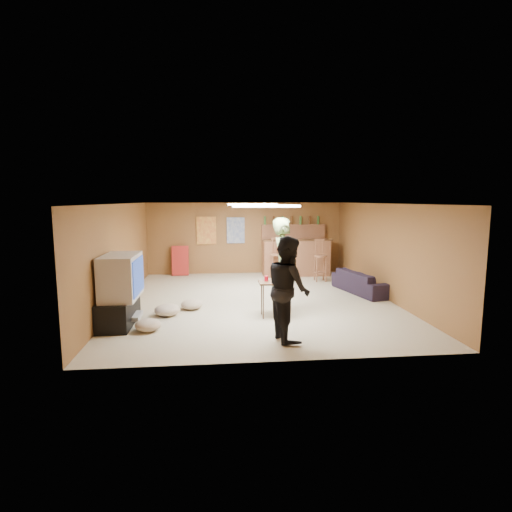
{
  "coord_description": "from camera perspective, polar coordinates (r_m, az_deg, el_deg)",
  "views": [
    {
      "loc": [
        -0.92,
        -8.85,
        2.28
      ],
      "look_at": [
        0.0,
        0.2,
        1.0
      ],
      "focal_mm": 28.0,
      "sensor_mm": 36.0,
      "label": 1
    }
  ],
  "objects": [
    {
      "name": "tv_body",
      "position": [
        7.68,
        -18.74,
        -2.78
      ],
      "size": [
        0.6,
        1.1,
        0.8
      ],
      "primitive_type": "cube",
      "color": "#B2B2B7",
      "rests_on": "tv_stand"
    },
    {
      "name": "sofa",
      "position": [
        10.26,
        15.02,
        -3.58
      ],
      "size": [
        1.11,
        1.95,
        0.54
      ],
      "primitive_type": "imported",
      "rotation": [
        0.0,
        0.0,
        1.8
      ],
      "color": "black",
      "rests_on": "ground"
    },
    {
      "name": "cup_blue",
      "position": [
        7.91,
        3.32,
        -3.15
      ],
      "size": [
        0.1,
        0.1,
        0.11
      ],
      "primitive_type": "cylinder",
      "rotation": [
        0.0,
        0.0,
        -0.33
      ],
      "color": "navy",
      "rests_on": "tray_table"
    },
    {
      "name": "bar_lip",
      "position": [
        11.86,
        6.0,
        2.25
      ],
      "size": [
        2.1,
        0.12,
        0.05
      ],
      "primitive_type": "cube",
      "color": "#412714",
      "rests_on": "bar_counter"
    },
    {
      "name": "cushion_near_tv",
      "position": [
        8.2,
        -12.55,
        -7.52
      ],
      "size": [
        0.56,
        0.56,
        0.23
      ],
      "primitive_type": "ellipsoid",
      "rotation": [
        0.0,
        0.0,
        0.1
      ],
      "color": "tan",
      "rests_on": "ground"
    },
    {
      "name": "folding_chair_stack",
      "position": [
        12.34,
        -10.76,
        -0.66
      ],
      "size": [
        0.5,
        0.26,
        0.91
      ],
      "primitive_type": "cube",
      "rotation": [
        -0.14,
        0.0,
        0.0
      ],
      "color": "red",
      "rests_on": "ground"
    },
    {
      "name": "ground",
      "position": [
        9.19,
        0.13,
        -6.36
      ],
      "size": [
        7.0,
        7.0,
        0.0
      ],
      "primitive_type": "plane",
      "color": "#B6A98B",
      "rests_on": "ground"
    },
    {
      "name": "person_black",
      "position": [
        6.54,
        4.63,
        -4.62
      ],
      "size": [
        0.78,
        0.93,
        1.71
      ],
      "primitive_type": "imported",
      "rotation": [
        0.0,
        0.0,
        1.75
      ],
      "color": "black",
      "rests_on": "ground"
    },
    {
      "name": "dvd_box",
      "position": [
        7.82,
        -17.41,
        -8.18
      ],
      "size": [
        0.35,
        0.5,
        0.08
      ],
      "primitive_type": "cube",
      "color": "#B2B2B7",
      "rests_on": "tv_stand"
    },
    {
      "name": "wall_left",
      "position": [
        9.17,
        -18.86,
        0.18
      ],
      "size": [
        0.02,
        7.0,
        2.2
      ],
      "primitive_type": "cube",
      "color": "brown",
      "rests_on": "ground"
    },
    {
      "name": "tv_screen",
      "position": [
        7.62,
        -16.46,
        -2.77
      ],
      "size": [
        0.02,
        0.95,
        0.65
      ],
      "primitive_type": "cube",
      "color": "navy",
      "rests_on": "tv_body"
    },
    {
      "name": "wall_back",
      "position": [
        12.45,
        -1.54,
        2.56
      ],
      "size": [
        6.0,
        0.02,
        2.2
      ],
      "primitive_type": "cube",
      "color": "brown",
      "rests_on": "ground"
    },
    {
      "name": "cup_red_far",
      "position": [
        7.75,
        2.87,
        -3.36
      ],
      "size": [
        0.11,
        0.11,
        0.11
      ],
      "primitive_type": "cylinder",
      "rotation": [
        0.0,
        0.0,
        0.43
      ],
      "color": "#B20B1C",
      "rests_on": "tray_table"
    },
    {
      "name": "bar_counter",
      "position": [
        12.17,
        5.72,
        -0.2
      ],
      "size": [
        2.0,
        0.6,
        1.1
      ],
      "primitive_type": "cube",
      "color": "brown",
      "rests_on": "ground"
    },
    {
      "name": "wall_front",
      "position": [
        5.56,
        3.88,
        -4.27
      ],
      "size": [
        6.0,
        0.02,
        2.2
      ],
      "primitive_type": "cube",
      "color": "brown",
      "rests_on": "ground"
    },
    {
      "name": "bar_shelf",
      "position": [
        12.52,
        5.37,
        4.4
      ],
      "size": [
        2.0,
        0.18,
        0.05
      ],
      "primitive_type": "cube",
      "color": "brown",
      "rests_on": "bar_backing"
    },
    {
      "name": "ceiling",
      "position": [
        8.9,
        0.13,
        7.49
      ],
      "size": [
        6.0,
        7.0,
        0.02
      ],
      "primitive_type": "cube",
      "color": "silver",
      "rests_on": "ground"
    },
    {
      "name": "tv_stand",
      "position": [
        7.84,
        -19.03,
        -7.45
      ],
      "size": [
        0.55,
        1.3,
        0.5
      ],
      "primitive_type": "cube",
      "color": "black",
      "rests_on": "ground"
    },
    {
      "name": "cushion_far",
      "position": [
        7.36,
        -15.17,
        -9.5
      ],
      "size": [
        0.57,
        0.57,
        0.21
      ],
      "primitive_type": "ellipsoid",
      "rotation": [
        0.0,
        0.0,
        -0.3
      ],
      "color": "tan",
      "rests_on": "ground"
    },
    {
      "name": "poster_right",
      "position": [
        12.37,
        -2.92,
        3.68
      ],
      "size": [
        0.55,
        0.03,
        0.8
      ],
      "primitive_type": "cube",
      "color": "#334C99",
      "rests_on": "wall_back"
    },
    {
      "name": "bar_stool_left",
      "position": [
        11.56,
        2.96,
        -0.25
      ],
      "size": [
        0.51,
        0.51,
        1.24
      ],
      "primitive_type": null,
      "rotation": [
        0.0,
        0.0,
        0.38
      ],
      "color": "brown",
      "rests_on": "ground"
    },
    {
      "name": "bottle_row",
      "position": [
        12.48,
        5.13,
        5.1
      ],
      "size": [
        1.76,
        0.08,
        0.26
      ],
      "primitive_type": null,
      "color": "#3F7233",
      "rests_on": "bar_shelf"
    },
    {
      "name": "cushion_mid",
      "position": [
        8.57,
        -9.15,
        -6.83
      ],
      "size": [
        0.51,
        0.51,
        0.2
      ],
      "primitive_type": "ellipsoid",
      "rotation": [
        0.0,
        0.0,
        0.13
      ],
      "color": "tan",
      "rests_on": "ground"
    },
    {
      "name": "cup_red_near",
      "position": [
        7.85,
        1.48,
        -3.24
      ],
      "size": [
        0.09,
        0.09,
        0.1
      ],
      "primitive_type": "cylinder",
      "rotation": [
        0.0,
        0.0,
        -0.26
      ],
      "color": "#B20B1C",
      "rests_on": "tray_table"
    },
    {
      "name": "person_olive",
      "position": [
        7.98,
        3.99,
        -1.46
      ],
      "size": [
        0.63,
        0.8,
        1.94
      ],
      "primitive_type": "imported",
      "rotation": [
        0.0,
        0.0,
        1.32
      ],
      "color": "#57693C",
      "rests_on": "ground"
    },
    {
      "name": "ceiling_panel_back",
      "position": [
        10.1,
        -0.58,
        7.38
      ],
      "size": [
        1.2,
        0.6,
        0.04
      ],
      "primitive_type": "cube",
      "color": "white",
      "rests_on": "ceiling"
    },
    {
      "name": "bar_stool_right",
      "position": [
        11.37,
        9.19,
        -0.84
      ],
      "size": [
        0.45,
        0.45,
        1.1
      ],
      "primitive_type": null,
      "rotation": [
        0.0,
        0.0,
        -0.37
      ],
      "color": "brown",
      "rests_on": "ground"
    },
    {
      "name": "tray_table",
      "position": [
        7.88,
        2.38,
        -6.18
      ],
      "size": [
        0.54,
        0.43,
        0.7
      ],
      "primitive_type": "cube",
      "rotation": [
        0.0,
        0.0,
        -0.01
      ],
      "color": "#412714",
      "rests_on": "ground"
    },
    {
      "name": "wall_right",
      "position": [
        9.76,
        17.94,
        0.67
      ],
      "size": [
        0.02,
        7.0,
        2.2
      ],
      "primitive_type": "cube",
      "color": "brown",
      "rests_on": "ground"
    },
    {
      "name": "ceiling_panel_front",
      "position": [
        7.41,
        1.34,
        7.15
      ],
      "size": [
        1.2,
        0.6,
        0.04
      ],
      "primitive_type": "cube",
      "color": "white",
      "rests_on": "ceiling"
    },
    {
      "name": "bar_backing",
      "position": [
        12.56,
        5.33,
        3.04
      ],
      "size": [
        2.0,
        0.14,
        0.6
      ],
      "primitive_type": "cube",
      "color": "brown",
      "rests_on": "bar_counter"
    },
    {
      "name": "poster_left",
      "position": [
        12.35,
        -7.1,
        3.63
      ],
      "size": [
        0.6,
        0.03,
        0.85
      ],
      "primitive_type": "cube",
      "color": "#BF3F26",
      "rests_on": "wall_back"
    }
  ]
}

